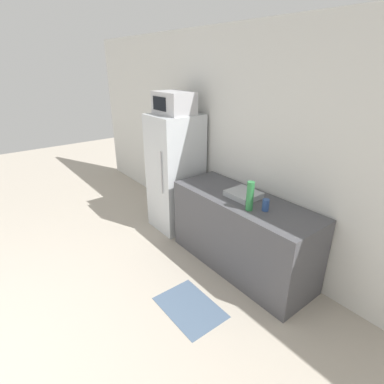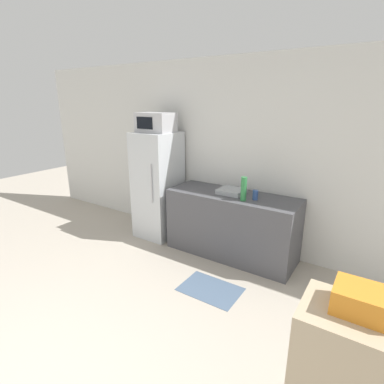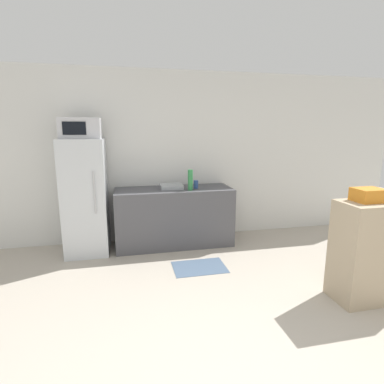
# 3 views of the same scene
# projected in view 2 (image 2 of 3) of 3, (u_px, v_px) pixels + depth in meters

# --- Properties ---
(wall_back) EXTENTS (8.00, 0.06, 2.60)m
(wall_back) POSITION_uv_depth(u_px,v_px,m) (242.00, 157.00, 4.10)
(wall_back) COLOR silver
(wall_back) RESTS_ON ground_plane
(refrigerator) EXTENTS (0.57, 0.65, 1.60)m
(refrigerator) POSITION_uv_depth(u_px,v_px,m) (158.00, 185.00, 4.56)
(refrigerator) COLOR silver
(refrigerator) RESTS_ON ground_plane
(microwave) EXTENTS (0.52, 0.37, 0.27)m
(microwave) POSITION_uv_depth(u_px,v_px,m) (156.00, 122.00, 4.29)
(microwave) COLOR #BCBCC1
(microwave) RESTS_ON refrigerator
(counter) EXTENTS (1.73, 0.63, 0.86)m
(counter) POSITION_uv_depth(u_px,v_px,m) (231.00, 225.00, 4.03)
(counter) COLOR #4C4C51
(counter) RESTS_ON ground_plane
(sink_basin) EXTENTS (0.33, 0.30, 0.06)m
(sink_basin) POSITION_uv_depth(u_px,v_px,m) (231.00, 191.00, 3.94)
(sink_basin) COLOR #9EA3A8
(sink_basin) RESTS_ON counter
(bottle_tall) EXTENTS (0.07, 0.07, 0.30)m
(bottle_tall) POSITION_uv_depth(u_px,v_px,m) (244.00, 189.00, 3.62)
(bottle_tall) COLOR #2D7F42
(bottle_tall) RESTS_ON counter
(bottle_short) EXTENTS (0.07, 0.07, 0.12)m
(bottle_short) POSITION_uv_depth(u_px,v_px,m) (255.00, 195.00, 3.68)
(bottle_short) COLOR #2D4C8C
(bottle_short) RESTS_ON counter
(basket) EXTENTS (0.27, 0.22, 0.13)m
(basket) POSITION_uv_depth(u_px,v_px,m) (363.00, 301.00, 1.47)
(basket) COLOR orange
(basket) RESTS_ON shelf_cabinet
(kitchen_rug) EXTENTS (0.67, 0.46, 0.01)m
(kitchen_rug) POSITION_uv_depth(u_px,v_px,m) (210.00, 289.00, 3.37)
(kitchen_rug) COLOR slate
(kitchen_rug) RESTS_ON ground_plane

